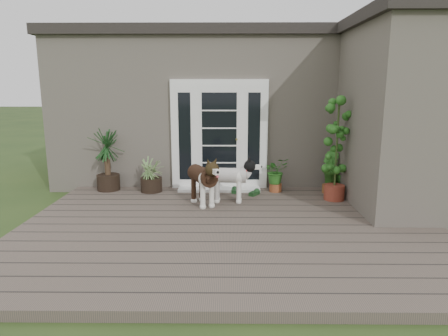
{
  "coord_description": "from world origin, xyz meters",
  "views": [
    {
      "loc": [
        -0.04,
        -5.11,
        2.11
      ],
      "look_at": [
        -0.1,
        1.75,
        0.7
      ],
      "focal_mm": 31.4,
      "sensor_mm": 36.0,
      "label": 1
    }
  ],
  "objects": [
    {
      "name": "white_dog",
      "position": [
        -0.02,
        1.59,
        0.47
      ],
      "size": [
        0.86,
        0.41,
        0.7
      ],
      "primitive_type": null,
      "rotation": [
        0.0,
        0.0,
        -1.63
      ],
      "color": "white",
      "rests_on": "deck"
    },
    {
      "name": "herb_c",
      "position": [
        2.16,
        2.24,
        0.39
      ],
      "size": [
        0.45,
        0.45,
        0.53
      ],
      "primitive_type": "imported",
      "rotation": [
        0.0,
        0.0,
        4.27
      ],
      "color": "#235919",
      "rests_on": "deck"
    },
    {
      "name": "house_wing",
      "position": [
        2.9,
        1.5,
        1.55
      ],
      "size": [
        1.6,
        2.4,
        3.1
      ],
      "primitive_type": "cube",
      "color": "#665E54",
      "rests_on": "ground"
    },
    {
      "name": "herb_a",
      "position": [
        0.9,
        2.31,
        0.42
      ],
      "size": [
        0.6,
        0.6,
        0.59
      ],
      "primitive_type": "imported",
      "rotation": [
        0.0,
        0.0,
        0.38
      ],
      "color": "#224D16",
      "rests_on": "deck"
    },
    {
      "name": "brindle_dog",
      "position": [
        -0.47,
        1.4,
        0.5
      ],
      "size": [
        0.76,
        0.99,
        0.76
      ],
      "primitive_type": null,
      "rotation": [
        0.0,
        0.0,
        3.61
      ],
      "color": "#3A2215",
      "rests_on": "deck"
    },
    {
      "name": "deck",
      "position": [
        0.0,
        0.4,
        0.06
      ],
      "size": [
        6.2,
        4.6,
        0.12
      ],
      "primitive_type": "cube",
      "color": "#6B5B4C",
      "rests_on": "ground"
    },
    {
      "name": "clog_right",
      "position": [
        0.47,
        2.04,
        0.17
      ],
      "size": [
        0.29,
        0.33,
        0.09
      ],
      "primitive_type": null,
      "rotation": [
        0.0,
        0.0,
        -0.59
      ],
      "color": "#173A19",
      "rests_on": "deck"
    },
    {
      "name": "herb_b",
      "position": [
        1.92,
        2.22,
        0.42
      ],
      "size": [
        0.5,
        0.5,
        0.59
      ],
      "primitive_type": "imported",
      "rotation": [
        0.0,
        0.0,
        1.88
      ],
      "color": "#20621C",
      "rests_on": "deck"
    },
    {
      "name": "roof_wing",
      "position": [
        2.9,
        1.5,
        3.2
      ],
      "size": [
        1.8,
        2.6,
        0.2
      ],
      "primitive_type": "cube",
      "color": "#2D2826",
      "rests_on": "house_wing"
    },
    {
      "name": "spider_plant",
      "position": [
        -1.52,
        2.28,
        0.49
      ],
      "size": [
        0.89,
        0.89,
        0.73
      ],
      "primitive_type": null,
      "rotation": [
        0.0,
        0.0,
        -0.38
      ],
      "color": "#789159",
      "rests_on": "deck"
    },
    {
      "name": "sapling",
      "position": [
        1.89,
        1.75,
        1.08
      ],
      "size": [
        0.75,
        0.75,
        1.92
      ],
      "primitive_type": null,
      "rotation": [
        0.0,
        0.0,
        0.43
      ],
      "color": "#24621C",
      "rests_on": "deck"
    },
    {
      "name": "clog_left",
      "position": [
        0.09,
        2.23,
        0.16
      ],
      "size": [
        0.15,
        0.29,
        0.08
      ],
      "primitive_type": null,
      "rotation": [
        0.0,
        0.0,
        -0.09
      ],
      "color": "#143217",
      "rests_on": "deck"
    },
    {
      "name": "yucca",
      "position": [
        -2.39,
        2.4,
        0.73
      ],
      "size": [
        1.03,
        1.03,
        1.21
      ],
      "primitive_type": null,
      "rotation": [
        0.0,
        0.0,
        0.27
      ],
      "color": "black",
      "rests_on": "deck"
    },
    {
      "name": "roof_main",
      "position": [
        0.0,
        4.65,
        3.2
      ],
      "size": [
        7.6,
        4.2,
        0.2
      ],
      "primitive_type": "cube",
      "color": "#2D2826",
      "rests_on": "house_main"
    },
    {
      "name": "door_unit",
      "position": [
        -0.2,
        2.6,
        1.19
      ],
      "size": [
        1.9,
        0.14,
        2.15
      ],
      "primitive_type": "cube",
      "color": "white",
      "rests_on": "deck"
    },
    {
      "name": "door_step",
      "position": [
        -0.2,
        2.4,
        0.14
      ],
      "size": [
        1.6,
        0.4,
        0.05
      ],
      "primitive_type": "cube",
      "color": "white",
      "rests_on": "deck"
    },
    {
      "name": "house_main",
      "position": [
        0.0,
        4.65,
        1.55
      ],
      "size": [
        7.4,
        4.0,
        3.1
      ],
      "primitive_type": "cube",
      "color": "#665E54",
      "rests_on": "ground"
    }
  ]
}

